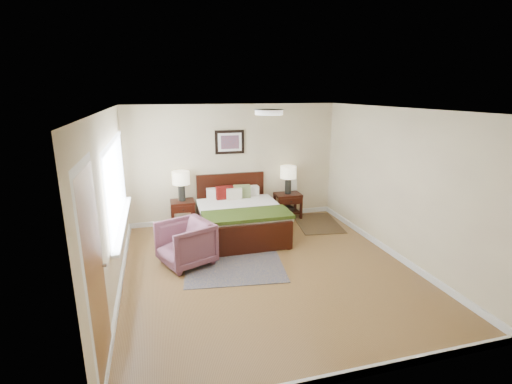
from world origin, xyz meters
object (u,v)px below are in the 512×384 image
bed (240,211)px  armchair (186,243)px  lamp_left (181,180)px  lamp_right (288,175)px  rug_persian (232,254)px  nightstand_left (183,207)px  nightstand_right (288,203)px

bed → armchair: bearing=-137.8°
lamp_left → lamp_right: 2.31m
armchair → rug_persian: size_ratio=0.36×
nightstand_left → lamp_left: size_ratio=0.94×
nightstand_left → armchair: bearing=-92.9°
nightstand_left → lamp_right: lamp_right is taller
nightstand_right → nightstand_left: bearing=-179.8°
armchair → nightstand_left: bearing=154.4°
lamp_right → nightstand_right: bearing=-90.0°
rug_persian → armchair: bearing=-162.5°
armchair → nightstand_right: bearing=103.2°
lamp_left → rug_persian: 2.02m
nightstand_left → lamp_right: (2.31, 0.02, 0.54)m
nightstand_right → lamp_left: (-2.31, 0.01, 0.65)m
bed → armchair: 1.55m
lamp_right → armchair: 3.04m
nightstand_right → lamp_left: lamp_left is taller
nightstand_right → rug_persian: nightstand_right is taller
nightstand_left → nightstand_right: size_ratio=1.01×
bed → lamp_right: bearing=29.5°
bed → nightstand_left: 1.26m
bed → rug_persian: bearing=-111.2°
lamp_left → lamp_right: size_ratio=1.00×
lamp_left → armchair: (-0.09, -1.75, -0.64)m
bed → rug_persian: (-0.35, -0.90, -0.47)m
armchair → rug_persian: 0.88m
bed → nightstand_right: bed is taller
nightstand_right → bed: bearing=-150.9°
nightstand_left → nightstand_right: 2.31m
lamp_left → bed: bearing=-33.9°
bed → nightstand_left: (-1.06, 0.69, -0.03)m
nightstand_left → nightstand_right: nightstand_left is taller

